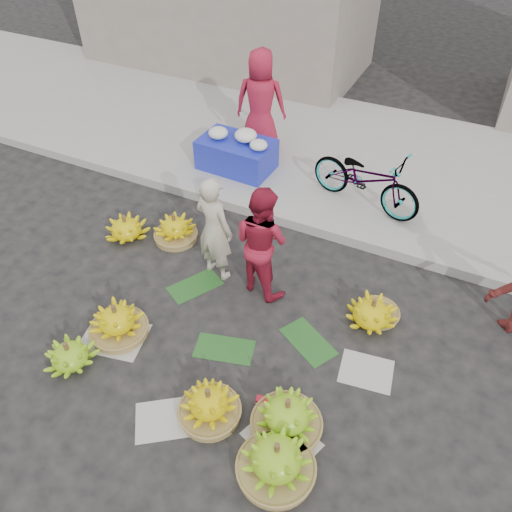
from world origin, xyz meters
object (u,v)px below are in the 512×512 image
at_px(banana_bunch_0, 117,322).
at_px(banana_bunch_4, 287,416).
at_px(vendor_cream, 214,229).
at_px(bicycle, 366,178).
at_px(flower_table, 237,152).

xyz_separation_m(banana_bunch_0, banana_bunch_4, (2.17, -0.25, 0.01)).
bearing_deg(vendor_cream, bicycle, -109.37).
relative_size(vendor_cream, bicycle, 0.84).
height_order(banana_bunch_0, banana_bunch_4, banana_bunch_4).
bearing_deg(flower_table, bicycle, -0.07).
relative_size(banana_bunch_0, banana_bunch_4, 1.06).
height_order(vendor_cream, bicycle, vendor_cream).
bearing_deg(flower_table, banana_bunch_4, -54.15).
distance_m(banana_bunch_4, bicycle, 3.74).
bearing_deg(banana_bunch_4, vendor_cream, 135.98).
relative_size(vendor_cream, flower_table, 1.20).
height_order(banana_bunch_4, vendor_cream, vendor_cream).
bearing_deg(vendor_cream, banana_bunch_4, 147.92).
xyz_separation_m(banana_bunch_4, flower_table, (-2.50, 3.79, 0.20)).
xyz_separation_m(vendor_cream, bicycle, (1.27, 2.09, -0.14)).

